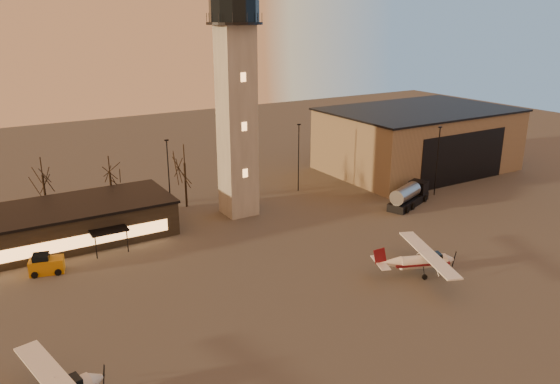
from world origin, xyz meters
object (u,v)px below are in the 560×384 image
control_tower (236,89)px  hangar (418,139)px  service_cart (46,266)px  terminal (61,224)px  cessna_front (424,263)px  fuel_truck (409,197)px

control_tower → hangar: size_ratio=1.07×
control_tower → service_cart: size_ratio=8.96×
terminal → cessna_front: 40.76m
cessna_front → fuel_truck: bearing=71.4°
hangar → fuel_truck: size_ratio=3.54×
terminal → service_cart: bearing=-111.1°
fuel_truck → service_cart: 46.50m
fuel_truck → terminal: bearing=143.7°
fuel_truck → cessna_front: bearing=-151.3°
hangar → fuel_truck: 20.23m
terminal → service_cart: size_ratio=6.98×
fuel_truck → service_cart: fuel_truck is taller
control_tower → service_cart: 29.92m
cessna_front → fuel_truck: (13.50, 16.25, 0.13)m
cessna_front → service_cart: size_ratio=3.12×
terminal → fuel_truck: (43.39, -11.43, -0.93)m
hangar → fuel_truck: (-14.60, -13.43, -3.93)m
hangar → cessna_front: hangar is taller
control_tower → fuel_truck: size_ratio=3.77×
hangar → service_cart: size_ratio=8.41×
hangar → fuel_truck: hangar is taller
hangar → cessna_front: size_ratio=2.70×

